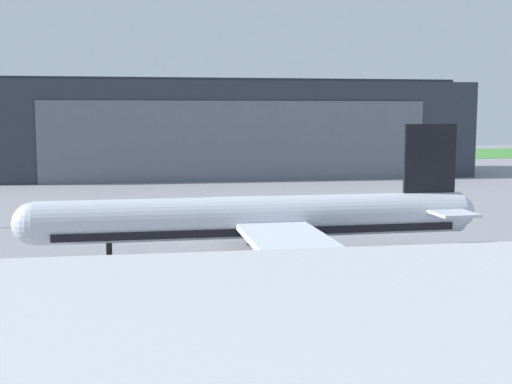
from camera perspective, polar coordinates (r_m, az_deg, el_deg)
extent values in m
plane|color=gray|center=(68.86, 3.85, -5.41)|extent=(440.00, 440.00, 0.00)
cube|color=#438A39|center=(228.56, -5.44, 3.10)|extent=(440.00, 56.00, 0.08)
cube|color=#2D333D|center=(158.30, -2.37, 5.39)|extent=(109.06, 32.99, 21.50)
cube|color=slate|center=(141.87, -1.55, 4.37)|extent=(82.89, 0.30, 17.20)
cube|color=#2D333D|center=(158.44, -2.39, 9.50)|extent=(109.06, 7.92, 1.20)
cylinder|color=silver|center=(65.12, 0.21, -2.17)|extent=(42.44, 4.89, 4.12)
sphere|color=silver|center=(64.72, -18.58, -2.58)|extent=(3.95, 3.95, 3.95)
sphere|color=silver|center=(72.04, 17.02, -1.60)|extent=(3.21, 3.21, 3.21)
cube|color=black|center=(65.31, 0.21, -3.15)|extent=(39.05, 4.87, 0.72)
cube|color=black|center=(69.97, 14.71, 2.81)|extent=(5.51, 0.50, 7.00)
cube|color=silver|center=(73.62, 14.17, -1.02)|extent=(3.92, 5.84, 0.28)
cube|color=silver|center=(68.12, 16.32, -1.70)|extent=(3.92, 5.84, 0.28)
cube|color=silver|center=(74.92, -0.53, -1.39)|extent=(7.09, 17.53, 0.56)
cube|color=silver|center=(55.90, 2.93, -4.20)|extent=(7.09, 17.53, 0.56)
cylinder|color=gray|center=(73.65, -0.96, -2.66)|extent=(3.95, 2.34, 2.27)
cylinder|color=gray|center=(57.34, 1.81, -5.38)|extent=(3.95, 2.34, 2.27)
cylinder|color=black|center=(64.68, -12.49, -5.30)|extent=(0.56, 0.56, 2.33)
cylinder|color=black|center=(68.10, 1.28, -4.53)|extent=(0.56, 0.56, 2.33)
cylinder|color=black|center=(63.96, 2.07, -5.28)|extent=(0.56, 0.56, 2.33)
cube|color=#B7B7BC|center=(17.12, -19.85, -14.02)|extent=(47.52, 22.61, 0.50)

